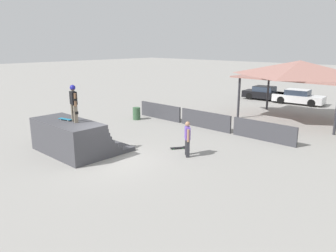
% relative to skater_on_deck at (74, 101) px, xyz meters
% --- Properties ---
extents(ground_plane, '(160.00, 160.00, 0.00)m').
position_rel_skater_on_deck_xyz_m(ground_plane, '(1.85, 0.53, -2.59)').
color(ground_plane, gray).
extents(quarter_pipe_ramp, '(4.03, 3.35, 1.60)m').
position_rel_skater_on_deck_xyz_m(quarter_pipe_ramp, '(-0.41, 0.09, -1.88)').
color(quarter_pipe_ramp, '#424247').
rests_on(quarter_pipe_ramp, ground).
extents(skater_on_deck, '(0.75, 0.34, 1.73)m').
position_rel_skater_on_deck_xyz_m(skater_on_deck, '(0.00, 0.00, 0.00)').
color(skater_on_deck, '#6B6051').
rests_on(skater_on_deck, quarter_pipe_ramp).
extents(skateboard_on_deck, '(0.84, 0.37, 0.09)m').
position_rel_skater_on_deck_xyz_m(skateboard_on_deck, '(-0.60, -0.12, -0.94)').
color(skateboard_on_deck, silver).
rests_on(skateboard_on_deck, quarter_pipe_ramp).
extents(bystander_walking, '(0.56, 0.53, 1.67)m').
position_rel_skater_on_deck_xyz_m(bystander_walking, '(4.00, 3.42, -1.67)').
color(bystander_walking, '#2D2D33').
rests_on(bystander_walking, ground).
extents(skateboard_on_ground, '(0.60, 0.75, 0.09)m').
position_rel_skater_on_deck_xyz_m(skateboard_on_ground, '(2.99, 3.95, -2.53)').
color(skateboard_on_ground, green).
rests_on(skateboard_on_ground, ground).
extents(barrier_fence, '(11.59, 0.12, 1.05)m').
position_rel_skater_on_deck_xyz_m(barrier_fence, '(1.47, 8.20, -2.07)').
color(barrier_fence, '#3D3D42').
rests_on(barrier_fence, ground).
extents(pavilion_shelter, '(7.56, 5.16, 4.07)m').
position_rel_skater_on_deck_xyz_m(pavilion_shelter, '(4.64, 14.31, 0.86)').
color(pavilion_shelter, '#2D2D33').
rests_on(pavilion_shelter, ground).
extents(trash_bin, '(0.52, 0.52, 0.85)m').
position_rel_skater_on_deck_xyz_m(trash_bin, '(-3.50, 6.90, -2.17)').
color(trash_bin, '#385B3D').
rests_on(trash_bin, ground).
extents(parked_car_black, '(4.11, 1.89, 1.27)m').
position_rel_skater_on_deck_xyz_m(parked_car_black, '(-0.91, 20.70, -1.99)').
color(parked_car_black, black).
rests_on(parked_car_black, ground).
extents(parked_car_white, '(4.35, 2.10, 1.27)m').
position_rel_skater_on_deck_xyz_m(parked_car_white, '(2.28, 20.65, -1.99)').
color(parked_car_white, silver).
rests_on(parked_car_white, ground).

